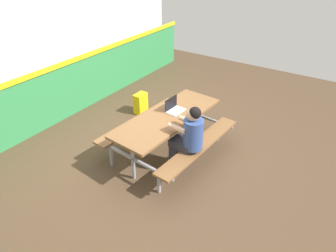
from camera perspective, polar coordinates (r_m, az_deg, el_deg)
name	(u,v)px	position (r m, az deg, el deg)	size (l,w,h in m)	color
ground_plane	(169,152)	(5.38, 0.20, -4.91)	(10.00, 10.00, 0.02)	#4C3826
accent_backdrop	(62,58)	(6.37, -19.50, 12.16)	(8.00, 0.14, 2.60)	#338C4C
picnic_table_main	(168,125)	(5.02, 0.00, 0.26)	(2.14, 1.70, 0.74)	brown
student_nearer	(189,135)	(4.54, 3.96, -1.68)	(0.38, 0.53, 1.21)	#2D2D38
laptop_silver	(174,108)	(5.09, 1.18, 3.42)	(0.34, 0.24, 0.22)	silver
backpack_dark	(140,103)	(6.50, -5.27, 4.32)	(0.30, 0.22, 0.44)	yellow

